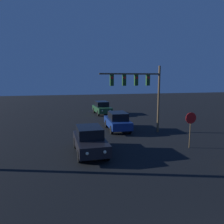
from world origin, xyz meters
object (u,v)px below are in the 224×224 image
(traffic_signal_mast, at_px, (140,86))
(stop_sign, at_px, (191,123))
(car_mid, at_px, (118,121))
(car_far, at_px, (102,108))
(car_near, at_px, (90,140))

(traffic_signal_mast, bearing_deg, stop_sign, -67.43)
(car_mid, xyz_separation_m, traffic_signal_mast, (1.56, -1.46, 3.17))
(car_far, height_order, stop_sign, stop_sign)
(car_near, bearing_deg, stop_sign, 174.61)
(traffic_signal_mast, bearing_deg, car_near, -139.72)
(car_far, xyz_separation_m, traffic_signal_mast, (1.26, -10.60, 3.17))
(car_near, distance_m, stop_sign, 6.79)
(traffic_signal_mast, bearing_deg, car_mid, 136.90)
(car_mid, bearing_deg, traffic_signal_mast, -41.36)
(car_near, relative_size, car_mid, 1.00)
(car_near, distance_m, car_mid, 6.42)
(car_near, xyz_separation_m, car_mid, (3.26, 5.54, 0.00))
(car_far, bearing_deg, car_near, 73.34)
(car_near, height_order, car_far, same)
(stop_sign, bearing_deg, car_near, 175.75)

